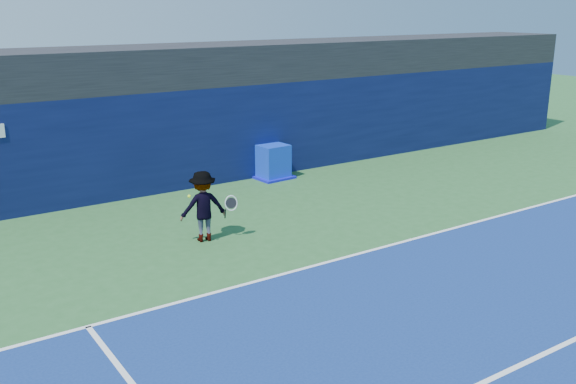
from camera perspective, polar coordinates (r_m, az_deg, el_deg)
name	(u,v)px	position (r m, az deg, el deg)	size (l,w,h in m)	color
ground	(418,319)	(11.91, 11.51, -11.00)	(80.00, 80.00, 0.00)	#2A5E2C
baseline	(319,265)	(13.94, 2.73, -6.46)	(24.00, 0.10, 0.01)	white
service_line	(512,369)	(10.79, 19.28, -14.64)	(24.00, 0.10, 0.01)	white
stadium_band	(155,66)	(20.40, -11.74, 10.88)	(36.00, 3.00, 1.20)	black
back_wall_assembly	(172,139)	(19.78, -10.29, 4.65)	(36.00, 1.03, 3.00)	#0A113C
equipment_cart	(272,163)	(20.76, -1.44, 2.62)	(1.22, 1.22, 1.10)	#0D30C2
tennis_player	(203,206)	(15.21, -7.56, -1.26)	(1.35, 0.84, 1.69)	white
tennis_ball	(189,196)	(14.57, -8.78, -0.37)	(0.07, 0.07, 0.07)	#C8F61B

